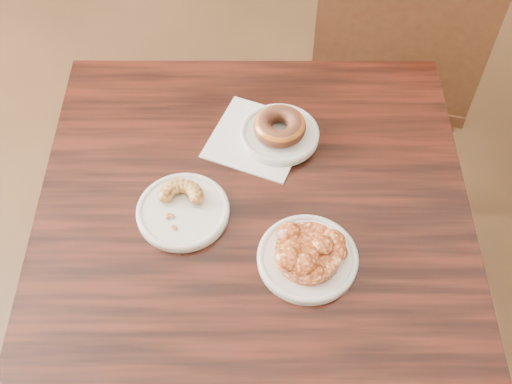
# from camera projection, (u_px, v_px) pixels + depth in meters

# --- Properties ---
(floor) EXTENTS (5.00, 5.00, 0.00)m
(floor) POSITION_uv_depth(u_px,v_px,m) (293.00, 274.00, 1.96)
(floor) COLOR black
(floor) RESTS_ON ground
(cafe_table) EXTENTS (0.87, 0.87, 0.75)m
(cafe_table) POSITION_uv_depth(u_px,v_px,m) (254.00, 301.00, 1.49)
(cafe_table) COLOR black
(cafe_table) RESTS_ON floor
(chair_far) EXTENTS (0.53, 0.53, 0.90)m
(chair_far) POSITION_uv_depth(u_px,v_px,m) (393.00, 59.00, 1.87)
(chair_far) COLOR black
(chair_far) RESTS_ON floor
(napkin) EXTENTS (0.22, 0.22, 0.00)m
(napkin) POSITION_uv_depth(u_px,v_px,m) (257.00, 138.00, 1.29)
(napkin) COLOR white
(napkin) RESTS_ON cafe_table
(plate_donut) EXTENTS (0.16, 0.16, 0.01)m
(plate_donut) POSITION_uv_depth(u_px,v_px,m) (279.00, 134.00, 1.29)
(plate_donut) COLOR silver
(plate_donut) RESTS_ON napkin
(plate_cruller) EXTENTS (0.17, 0.17, 0.01)m
(plate_cruller) POSITION_uv_depth(u_px,v_px,m) (183.00, 212.00, 1.18)
(plate_cruller) COLOR white
(plate_cruller) RESTS_ON cafe_table
(plate_fritter) EXTENTS (0.18, 0.18, 0.01)m
(plate_fritter) POSITION_uv_depth(u_px,v_px,m) (307.00, 258.00, 1.12)
(plate_fritter) COLOR silver
(plate_fritter) RESTS_ON cafe_table
(glazed_donut) EXTENTS (0.10, 0.10, 0.04)m
(glazed_donut) POSITION_uv_depth(u_px,v_px,m) (280.00, 126.00, 1.27)
(glazed_donut) COLOR #955715
(glazed_donut) RESTS_ON plate_donut
(apple_fritter) EXTENTS (0.16, 0.16, 0.04)m
(apple_fritter) POSITION_uv_depth(u_px,v_px,m) (308.00, 251.00, 1.10)
(apple_fritter) COLOR #441807
(apple_fritter) RESTS_ON plate_fritter
(cruller_fragment) EXTENTS (0.10, 0.10, 0.03)m
(cruller_fragment) POSITION_uv_depth(u_px,v_px,m) (182.00, 206.00, 1.17)
(cruller_fragment) COLOR #5F2C13
(cruller_fragment) RESTS_ON plate_cruller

